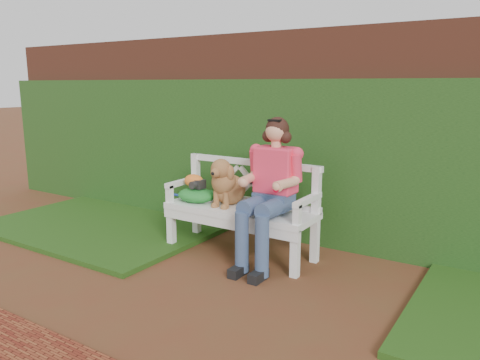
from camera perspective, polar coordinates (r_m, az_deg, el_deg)
The scene contains 11 objects.
ground at distance 3.66m, azimuth -0.49°, elevation -15.23°, with size 60.00×60.00×0.00m, color #5E2D1B.
brick_wall at distance 4.99m, azimuth 11.53°, elevation 5.06°, with size 10.00×0.30×2.20m, color brown.
ivy_hedge at distance 4.82m, azimuth 10.46°, elevation 1.88°, with size 10.00×0.18×1.70m, color #305A1F.
grass_left at distance 5.77m, azimuth -15.80°, elevation -5.18°, with size 2.60×2.00×0.05m, color #163F12.
garden_bench at distance 4.60m, azimuth 0.00°, elevation -6.23°, with size 1.58×0.60×0.48m, color white, non-canonical shape.
seated_woman at distance 4.29m, azimuth 4.04°, elevation -1.77°, with size 0.56×0.74×1.32m, color red, non-canonical shape.
dog at distance 4.57m, azimuth -1.50°, elevation -0.13°, with size 0.32×0.44×0.48m, color brown, non-canonical shape.
tennis_racket at distance 4.83m, azimuth -4.93°, elevation -2.29°, with size 0.55×0.23×0.03m, color silver, non-canonical shape.
green_bag at distance 4.76m, azimuth -5.34°, elevation -1.80°, with size 0.41×0.32×0.14m, color green, non-canonical shape.
camera_item at distance 4.73m, azimuth -5.15°, elevation -0.47°, with size 0.13×0.10×0.09m, color #262626.
baseball_glove at distance 4.77m, azimuth -5.66°, elevation -0.10°, with size 0.21×0.16×0.13m, color orange.
Camera 1 is at (1.78, -2.73, 1.66)m, focal length 35.00 mm.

